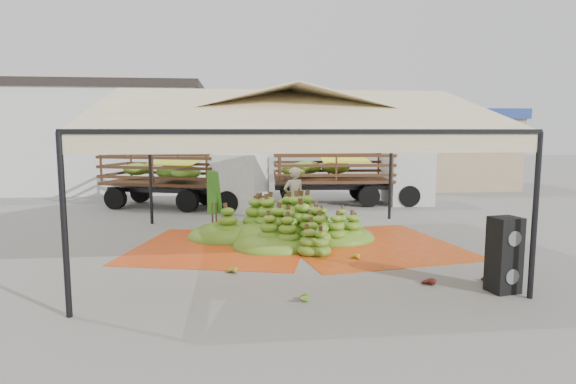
{
  "coord_description": "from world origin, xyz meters",
  "views": [
    {
      "loc": [
        -1.29,
        -11.87,
        3.01
      ],
      "look_at": [
        0.2,
        1.5,
        1.3
      ],
      "focal_mm": 30.0,
      "sensor_mm": 36.0,
      "label": 1
    }
  ],
  "objects": [
    {
      "name": "tarp_right",
      "position": [
        2.25,
        0.31,
        0.01
      ],
      "size": [
        4.93,
        5.1,
        0.01
      ],
      "primitive_type": "cube",
      "rotation": [
        0.0,
        0.0,
        0.16
      ],
      "color": "#CD5313",
      "rests_on": "ground"
    },
    {
      "name": "tarp_left",
      "position": [
        -1.68,
        0.48,
        0.01
      ],
      "size": [
        5.18,
        5.03,
        0.01
      ],
      "primitive_type": "cube",
      "rotation": [
        0.0,
        0.0,
        -0.24
      ],
      "color": "red",
      "rests_on": "ground"
    },
    {
      "name": "truck_right",
      "position": [
        3.8,
        7.57,
        1.35
      ],
      "size": [
        6.5,
        2.56,
        2.19
      ],
      "rotation": [
        0.0,
        0.0,
        -0.06
      ],
      "color": "#4B2B19",
      "rests_on": "ground"
    },
    {
      "name": "hand_yellow_a",
      "position": [
        1.46,
        -1.07,
        0.09
      ],
      "size": [
        0.49,
        0.43,
        0.19
      ],
      "primitive_type": "ellipsoid",
      "rotation": [
        0.0,
        0.0,
        0.28
      ],
      "color": "gold",
      "rests_on": "ground"
    },
    {
      "name": "hand_green",
      "position": [
        -0.18,
        -3.7,
        0.1
      ],
      "size": [
        0.49,
        0.42,
        0.2
      ],
      "primitive_type": "ellipsoid",
      "rotation": [
        0.0,
        0.0,
        -0.14
      ],
      "color": "#477117",
      "rests_on": "ground"
    },
    {
      "name": "hand_red_a",
      "position": [
        3.66,
        -3.07,
        0.11
      ],
      "size": [
        0.5,
        0.42,
        0.21
      ],
      "primitive_type": "ellipsoid",
      "rotation": [
        0.0,
        0.0,
        0.08
      ],
      "color": "#522412",
      "rests_on": "ground"
    },
    {
      "name": "speaker_stack",
      "position": [
        3.7,
        -3.61,
        0.71
      ],
      "size": [
        0.59,
        0.54,
        1.43
      ],
      "rotation": [
        0.0,
        0.0,
        0.19
      ],
      "color": "black",
      "rests_on": "ground"
    },
    {
      "name": "banana_heap",
      "position": [
        0.09,
        1.36,
        0.59
      ],
      "size": [
        6.78,
        6.25,
        1.17
      ],
      "primitive_type": "ellipsoid",
      "rotation": [
        0.0,
        0.0,
        -0.4
      ],
      "color": "#487718",
      "rests_on": "ground"
    },
    {
      "name": "banana_leaves",
      "position": [
        -1.95,
        2.44,
        0.0
      ],
      "size": [
        0.96,
        1.36,
        3.7
      ],
      "primitive_type": null,
      "color": "#25751F",
      "rests_on": "ground"
    },
    {
      "name": "building_tan",
      "position": [
        10.0,
        13.0,
        2.07
      ],
      "size": [
        6.3,
        5.3,
        4.1
      ],
      "color": "tan",
      "rests_on": "ground"
    },
    {
      "name": "hanging_bunches",
      "position": [
        2.35,
        -0.77,
        2.62
      ],
      "size": [
        4.74,
        0.24,
        0.2
      ],
      "color": "#3A7C19",
      "rests_on": "ground"
    },
    {
      "name": "ground",
      "position": [
        0.0,
        0.0,
        0.0
      ],
      "size": [
        90.0,
        90.0,
        0.0
      ],
      "primitive_type": "plane",
      "color": "slate",
      "rests_on": "ground"
    },
    {
      "name": "vendor",
      "position": [
        0.52,
        2.75,
        0.95
      ],
      "size": [
        0.81,
        0.67,
        1.91
      ],
      "primitive_type": "imported",
      "rotation": [
        0.0,
        0.0,
        3.49
      ],
      "color": "gray",
      "rests_on": "ground"
    },
    {
      "name": "hand_red_b",
      "position": [
        2.42,
        -3.14,
        0.1
      ],
      "size": [
        0.54,
        0.51,
        0.2
      ],
      "primitive_type": "ellipsoid",
      "rotation": [
        0.0,
        0.0,
        0.43
      ],
      "color": "#571B13",
      "rests_on": "ground"
    },
    {
      "name": "hand_yellow_b",
      "position": [
        -1.42,
        -1.91,
        0.1
      ],
      "size": [
        0.54,
        0.52,
        0.19
      ],
      "primitive_type": "ellipsoid",
      "rotation": [
        0.0,
        0.0,
        0.57
      ],
      "color": "#AC9022",
      "rests_on": "ground"
    },
    {
      "name": "canopy_tent",
      "position": [
        0.0,
        0.0,
        3.3
      ],
      "size": [
        8.1,
        8.1,
        4.0
      ],
      "color": "black",
      "rests_on": "ground"
    },
    {
      "name": "building_white",
      "position": [
        -10.0,
        14.0,
        2.71
      ],
      "size": [
        14.3,
        6.3,
        5.4
      ],
      "color": "silver",
      "rests_on": "ground"
    },
    {
      "name": "truck_left",
      "position": [
        -2.99,
        7.17,
        1.33
      ],
      "size": [
        6.64,
        4.07,
        2.16
      ],
      "rotation": [
        0.0,
        0.0,
        -0.33
      ],
      "color": "#452617",
      "rests_on": "ground"
    }
  ]
}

